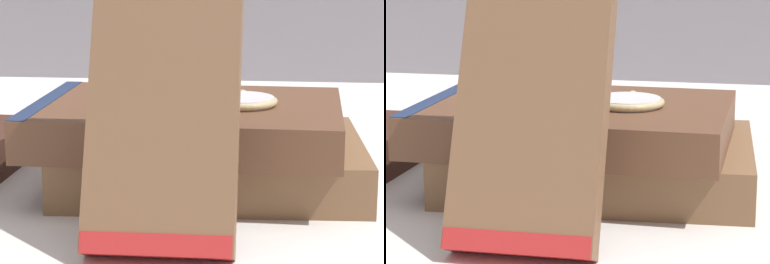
# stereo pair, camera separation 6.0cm
# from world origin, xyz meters

# --- Properties ---
(ground_plane) EXTENTS (3.00, 3.00, 0.00)m
(ground_plane) POSITION_xyz_m (0.00, 0.00, 0.00)
(ground_plane) COLOR silver
(book_flat_bottom) EXTENTS (0.22, 0.17, 0.03)m
(book_flat_bottom) POSITION_xyz_m (0.04, 0.05, 0.02)
(book_flat_bottom) COLOR brown
(book_flat_bottom) RESTS_ON ground_plane
(book_flat_top) EXTENTS (0.21, 0.16, 0.03)m
(book_flat_top) POSITION_xyz_m (0.03, 0.03, 0.05)
(book_flat_top) COLOR brown
(book_flat_top) RESTS_ON book_flat_bottom
(book_leaning_front) EXTENTS (0.08, 0.08, 0.15)m
(book_leaning_front) POSITION_xyz_m (0.03, -0.09, 0.07)
(book_leaning_front) COLOR brown
(book_leaning_front) RESTS_ON ground_plane
(pocket_watch) EXTENTS (0.05, 0.05, 0.01)m
(pocket_watch) POSITION_xyz_m (0.07, 0.03, 0.06)
(pocket_watch) COLOR silver
(pocket_watch) RESTS_ON book_flat_top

